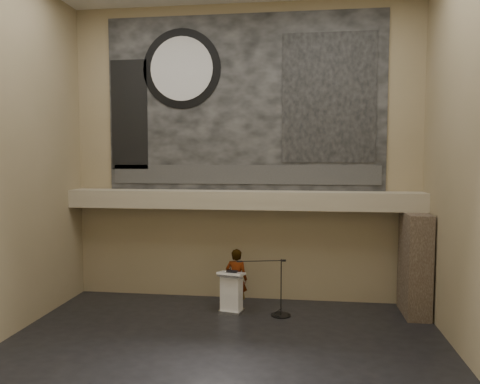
# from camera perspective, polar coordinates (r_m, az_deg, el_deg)

# --- Properties ---
(floor) EXTENTS (10.00, 10.00, 0.00)m
(floor) POSITION_cam_1_polar(r_m,az_deg,el_deg) (10.47, -2.44, -19.14)
(floor) COLOR black
(floor) RESTS_ON ground
(wall_back) EXTENTS (10.00, 0.02, 8.50)m
(wall_back) POSITION_cam_1_polar(r_m,az_deg,el_deg) (13.56, 0.45, 4.68)
(wall_back) COLOR #8C7C58
(wall_back) RESTS_ON floor
(wall_front) EXTENTS (10.00, 0.02, 8.50)m
(wall_front) POSITION_cam_1_polar(r_m,az_deg,el_deg) (5.71, -9.59, 5.07)
(wall_front) COLOR #8C7C58
(wall_front) RESTS_ON floor
(wall_right) EXTENTS (0.02, 8.00, 8.50)m
(wall_right) POSITION_cam_1_polar(r_m,az_deg,el_deg) (10.02, 27.00, 4.33)
(wall_right) COLOR #8C7C58
(wall_right) RESTS_ON floor
(soffit) EXTENTS (10.00, 0.80, 0.50)m
(soffit) POSITION_cam_1_polar(r_m,az_deg,el_deg) (13.22, 0.23, -0.95)
(soffit) COLOR tan
(soffit) RESTS_ON wall_back
(sprinkler_left) EXTENTS (0.04, 0.04, 0.06)m
(sprinkler_left) POSITION_cam_1_polar(r_m,az_deg,el_deg) (13.49, -6.56, -2.06)
(sprinkler_left) COLOR #B2893D
(sprinkler_left) RESTS_ON soffit
(sprinkler_right) EXTENTS (0.04, 0.04, 0.06)m
(sprinkler_right) POSITION_cam_1_polar(r_m,az_deg,el_deg) (13.09, 8.48, -2.28)
(sprinkler_right) COLOR #B2893D
(sprinkler_right) RESTS_ON soffit
(banner) EXTENTS (8.00, 0.05, 5.00)m
(banner) POSITION_cam_1_polar(r_m,az_deg,el_deg) (13.61, 0.43, 10.80)
(banner) COLOR black
(banner) RESTS_ON wall_back
(banner_text_strip) EXTENTS (7.76, 0.02, 0.55)m
(banner_text_strip) POSITION_cam_1_polar(r_m,az_deg,el_deg) (13.50, 0.41, 2.14)
(banner_text_strip) COLOR #2E2E2E
(banner_text_strip) RESTS_ON banner
(banner_clock_rim) EXTENTS (2.30, 0.02, 2.30)m
(banner_clock_rim) POSITION_cam_1_polar(r_m,az_deg,el_deg) (14.06, -7.13, 14.68)
(banner_clock_rim) COLOR black
(banner_clock_rim) RESTS_ON banner
(banner_clock_face) EXTENTS (1.84, 0.02, 1.84)m
(banner_clock_face) POSITION_cam_1_polar(r_m,az_deg,el_deg) (14.04, -7.15, 14.70)
(banner_clock_face) COLOR silver
(banner_clock_face) RESTS_ON banner
(banner_building_print) EXTENTS (2.60, 0.02, 3.60)m
(banner_building_print) POSITION_cam_1_polar(r_m,az_deg,el_deg) (13.50, 10.77, 11.21)
(banner_building_print) COLOR black
(banner_building_print) RESTS_ON banner
(banner_brick_print) EXTENTS (1.10, 0.02, 3.20)m
(banner_brick_print) POSITION_cam_1_polar(r_m,az_deg,el_deg) (14.37, -13.35, 9.14)
(banner_brick_print) COLOR black
(banner_brick_print) RESTS_ON banner
(stone_pier) EXTENTS (0.60, 1.40, 2.70)m
(stone_pier) POSITION_cam_1_polar(r_m,az_deg,el_deg) (13.25, 20.55, -8.22)
(stone_pier) COLOR #403227
(stone_pier) RESTS_ON floor
(lectern) EXTENTS (0.76, 0.61, 1.13)m
(lectern) POSITION_cam_1_polar(r_m,az_deg,el_deg) (12.76, -1.05, -12.13)
(lectern) COLOR silver
(lectern) RESTS_ON floor
(binder) EXTENTS (0.30, 0.24, 0.04)m
(binder) POSITION_cam_1_polar(r_m,az_deg,el_deg) (12.59, -1.02, -9.69)
(binder) COLOR black
(binder) RESTS_ON lectern
(papers) EXTENTS (0.27, 0.33, 0.00)m
(papers) POSITION_cam_1_polar(r_m,az_deg,el_deg) (12.62, -1.39, -9.73)
(papers) COLOR white
(papers) RESTS_ON lectern
(speaker_person) EXTENTS (0.66, 0.48, 1.67)m
(speaker_person) POSITION_cam_1_polar(r_m,az_deg,el_deg) (12.97, -0.44, -10.55)
(speaker_person) COLOR beige
(speaker_person) RESTS_ON floor
(mic_stand) EXTENTS (1.39, 0.53, 1.51)m
(mic_stand) POSITION_cam_1_polar(r_m,az_deg,el_deg) (12.67, 4.83, -13.83)
(mic_stand) COLOR black
(mic_stand) RESTS_ON floor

